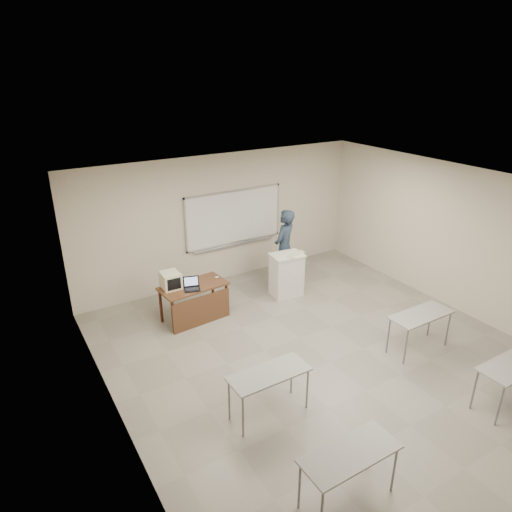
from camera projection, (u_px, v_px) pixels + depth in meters
floor at (330, 362)px, 7.95m from camera, size 7.00×8.00×0.01m
whiteboard at (234, 218)px, 10.64m from camera, size 2.48×0.10×1.31m
student_desks at (393, 372)px, 6.62m from camera, size 4.40×2.20×0.73m
instructor_desk at (196, 297)px, 9.03m from camera, size 1.32×0.66×0.75m
podium at (286, 275)px, 10.11m from camera, size 0.69×0.51×0.97m
crt_monitor at (171, 280)px, 8.87m from camera, size 0.35×0.40×0.34m
laptop at (191, 286)px, 8.87m from camera, size 0.31×0.28×0.23m
mouse at (217, 277)px, 9.33m from camera, size 0.11×0.09×0.04m
keyboard at (296, 254)px, 9.89m from camera, size 0.51×0.30×0.03m
presenter at (284, 248)px, 10.43m from camera, size 0.79×0.70×1.82m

